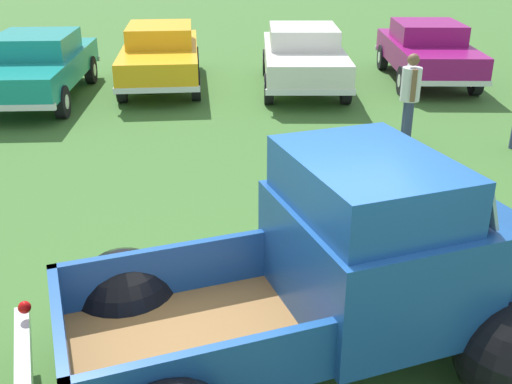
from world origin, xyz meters
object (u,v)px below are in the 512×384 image
show_car_1 (161,53)px  show_car_3 (427,50)px  show_car_2 (303,55)px  vintage_pickup_truck (343,286)px  show_car_0 (36,64)px  spectator_0 (410,93)px

show_car_1 → show_car_3: size_ratio=1.03×
show_car_2 → show_car_1: bearing=-94.1°
show_car_2 → show_car_3: (3.20, 0.07, -0.00)m
show_car_2 → show_car_3: bearing=102.3°
show_car_1 → show_car_3: (6.52, -0.83, -0.00)m
show_car_1 → vintage_pickup_truck: bearing=10.8°
show_car_0 → show_car_1: 2.89m
show_car_2 → show_car_3: 3.20m
show_car_1 → show_car_2: (3.32, -0.90, 0.00)m
show_car_1 → show_car_2: bearing=80.3°
show_car_0 → vintage_pickup_truck: bearing=28.9°
vintage_pickup_truck → spectator_0: size_ratio=3.04×
vintage_pickup_truck → show_car_0: (-3.79, 9.91, 0.03)m
vintage_pickup_truck → show_car_0: vintage_pickup_truck is taller
vintage_pickup_truck → show_car_3: 11.29m
show_car_3 → spectator_0: size_ratio=2.87×
show_car_0 → show_car_3: 9.30m
vintage_pickup_truck → show_car_0: size_ratio=0.99×
show_car_0 → show_car_3: (9.30, -0.06, -0.00)m
show_car_0 → show_car_2: (6.10, -0.13, -0.00)m
vintage_pickup_truck → spectator_0: 6.28m
vintage_pickup_truck → show_car_3: vintage_pickup_truck is taller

